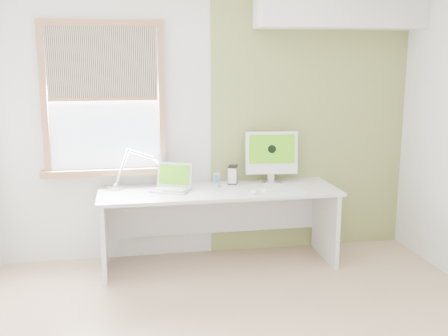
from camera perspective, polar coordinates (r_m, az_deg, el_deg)
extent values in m
cube|color=white|center=(5.18, -1.42, 4.80)|extent=(4.00, 0.02, 2.60)
cube|color=white|center=(1.86, 15.97, -8.04)|extent=(4.00, 0.02, 2.60)
cube|color=#93994F|center=(5.41, 9.17, 4.94)|extent=(2.00, 0.02, 2.60)
cube|color=white|center=(5.31, 12.32, 16.60)|extent=(1.60, 0.40, 0.42)
cube|color=#8D5E3F|center=(5.11, -18.69, 6.92)|extent=(0.06, 0.06, 1.42)
cube|color=#8D5E3F|center=(5.07, -6.66, 7.41)|extent=(0.06, 0.06, 1.42)
cube|color=#8D5E3F|center=(5.06, -13.06, 14.90)|extent=(1.00, 0.06, 0.06)
cube|color=#8D5E3F|center=(5.14, -12.38, -0.39)|extent=(1.20, 0.14, 0.06)
cube|color=#D1E2F9|center=(5.08, -12.70, 7.22)|extent=(1.00, 0.01, 1.30)
cube|color=beige|center=(5.02, -12.88, 10.88)|extent=(0.98, 0.02, 0.65)
cube|color=#8D5E3F|center=(5.04, -12.72, 7.18)|extent=(0.98, 0.03, 0.03)
cube|color=silver|center=(4.92, -0.53, -2.49)|extent=(2.20, 0.70, 0.03)
cube|color=silver|center=(4.96, -12.65, -7.05)|extent=(0.04, 0.64, 0.70)
cube|color=silver|center=(5.30, 10.79, -5.78)|extent=(0.04, 0.64, 0.70)
cube|color=silver|center=(5.30, -1.12, -4.44)|extent=(2.08, 0.02, 0.48)
cylinder|color=silver|center=(5.05, -11.50, -2.06)|extent=(0.19, 0.19, 0.02)
sphere|color=silver|center=(5.04, -11.51, -1.88)|extent=(0.06, 0.06, 0.05)
cylinder|color=silver|center=(5.03, -10.86, -0.01)|extent=(0.15, 0.06, 0.33)
sphere|color=silver|center=(5.01, -10.20, 1.87)|extent=(0.05, 0.05, 0.04)
cylinder|color=silver|center=(5.04, -8.52, 1.37)|extent=(0.30, 0.06, 0.13)
sphere|color=silver|center=(5.08, -6.85, 0.87)|extent=(0.05, 0.05, 0.04)
cone|color=silver|center=(5.09, -6.55, 0.59)|extent=(0.26, 0.27, 0.20)
cube|color=silver|center=(4.89, -5.75, -2.34)|extent=(0.41, 0.36, 0.02)
cube|color=#B2B5B7|center=(4.89, -5.75, -2.23)|extent=(0.32, 0.25, 0.00)
cube|color=silver|center=(4.97, -5.29, -0.71)|extent=(0.34, 0.21, 0.22)
cube|color=#397A0B|center=(4.97, -5.32, -0.73)|extent=(0.29, 0.18, 0.18)
cylinder|color=silver|center=(5.03, -0.81, -1.88)|extent=(0.08, 0.08, 0.02)
cube|color=silver|center=(5.02, -0.81, -1.15)|extent=(0.06, 0.02, 0.11)
cube|color=#194C99|center=(5.01, -0.79, -1.17)|extent=(0.04, 0.01, 0.08)
cube|color=silver|center=(5.14, 0.96, -0.72)|extent=(0.12, 0.15, 0.17)
cube|color=black|center=(5.13, 0.96, 0.16)|extent=(0.12, 0.15, 0.01)
cube|color=black|center=(5.16, 0.95, -1.59)|extent=(0.12, 0.15, 0.01)
cube|color=silver|center=(5.23, 5.07, -1.45)|extent=(0.20, 0.18, 0.01)
cube|color=silver|center=(5.24, 5.03, -0.46)|extent=(0.06, 0.03, 0.16)
cube|color=white|center=(5.19, 5.09, 1.63)|extent=(0.51, 0.14, 0.42)
cube|color=#397A0B|center=(5.16, 5.15, 2.03)|extent=(0.44, 0.08, 0.28)
cylinder|color=black|center=(5.16, 5.15, 2.02)|extent=(0.08, 0.02, 0.08)
cube|color=white|center=(4.92, 6.43, -2.29)|extent=(0.40, 0.13, 0.01)
cube|color=white|center=(4.92, 6.43, -2.20)|extent=(0.37, 0.10, 0.00)
ellipsoid|color=white|center=(4.78, 3.23, -2.57)|extent=(0.08, 0.11, 0.03)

